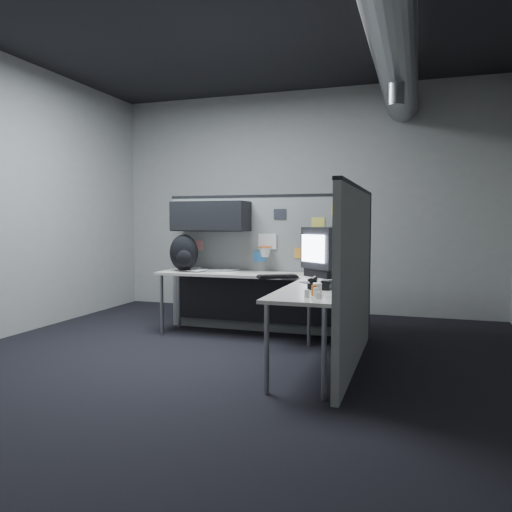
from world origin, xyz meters
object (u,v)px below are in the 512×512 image
(monitor, at_px, (331,251))
(desk, at_px, (270,288))
(phone, at_px, (320,285))
(backpack, at_px, (184,253))
(keyboard, at_px, (277,276))

(monitor, bearing_deg, desk, -164.61)
(desk, height_order, phone, phone)
(backpack, bearing_deg, phone, -37.78)
(phone, distance_m, backpack, 2.11)
(keyboard, xyz_separation_m, backpack, (-1.25, 0.37, 0.19))
(desk, distance_m, phone, 1.05)
(monitor, height_order, phone, monitor)
(desk, distance_m, keyboard, 0.20)
(phone, bearing_deg, backpack, 159.59)
(keyboard, relative_size, backpack, 0.99)
(desk, xyz_separation_m, keyboard, (0.11, -0.10, 0.13))
(monitor, xyz_separation_m, keyboard, (-0.50, -0.33, -0.25))
(backpack, bearing_deg, monitor, -9.17)
(monitor, relative_size, phone, 3.04)
(desk, distance_m, backpack, 1.21)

